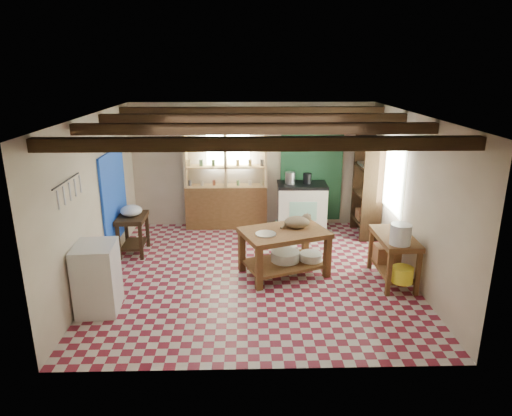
{
  "coord_description": "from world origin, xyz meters",
  "views": [
    {
      "loc": [
        -0.16,
        -6.91,
        3.31
      ],
      "look_at": [
        0.02,
        0.3,
        1.05
      ],
      "focal_mm": 32.0,
      "sensor_mm": 36.0,
      "label": 1
    }
  ],
  "objects_px": {
    "prep_table": "(133,235)",
    "right_counter": "(393,258)",
    "cat": "(297,222)",
    "stove": "(301,206)",
    "white_cabinet": "(97,278)",
    "work_table": "(284,252)"
  },
  "relations": [
    {
      "from": "stove",
      "to": "right_counter",
      "type": "height_order",
      "value": "stove"
    },
    {
      "from": "stove",
      "to": "right_counter",
      "type": "bearing_deg",
      "value": -63.47
    },
    {
      "from": "work_table",
      "to": "prep_table",
      "type": "distance_m",
      "value": 2.83
    },
    {
      "from": "stove",
      "to": "prep_table",
      "type": "distance_m",
      "value": 3.45
    },
    {
      "from": "work_table",
      "to": "white_cabinet",
      "type": "relative_size",
      "value": 1.37
    },
    {
      "from": "stove",
      "to": "cat",
      "type": "distance_m",
      "value": 2.08
    },
    {
      "from": "stove",
      "to": "cat",
      "type": "relative_size",
      "value": 2.4
    },
    {
      "from": "work_table",
      "to": "right_counter",
      "type": "xyz_separation_m",
      "value": [
        1.71,
        -0.31,
        0.01
      ]
    },
    {
      "from": "prep_table",
      "to": "right_counter",
      "type": "height_order",
      "value": "right_counter"
    },
    {
      "from": "prep_table",
      "to": "right_counter",
      "type": "xyz_separation_m",
      "value": [
        4.38,
        -1.25,
        0.03
      ]
    },
    {
      "from": "right_counter",
      "to": "cat",
      "type": "bearing_deg",
      "value": 162.6
    },
    {
      "from": "white_cabinet",
      "to": "right_counter",
      "type": "distance_m",
      "value": 4.47
    },
    {
      "from": "work_table",
      "to": "cat",
      "type": "height_order",
      "value": "cat"
    },
    {
      "from": "work_table",
      "to": "right_counter",
      "type": "bearing_deg",
      "value": -31.07
    },
    {
      "from": "right_counter",
      "to": "work_table",
      "type": "bearing_deg",
      "value": 168.95
    },
    {
      "from": "stove",
      "to": "white_cabinet",
      "type": "distance_m",
      "value": 4.59
    },
    {
      "from": "cat",
      "to": "right_counter",
      "type": "bearing_deg",
      "value": -47.41
    },
    {
      "from": "stove",
      "to": "right_counter",
      "type": "relative_size",
      "value": 0.93
    },
    {
      "from": "prep_table",
      "to": "cat",
      "type": "bearing_deg",
      "value": -16.33
    },
    {
      "from": "white_cabinet",
      "to": "right_counter",
      "type": "height_order",
      "value": "white_cabinet"
    },
    {
      "from": "work_table",
      "to": "stove",
      "type": "bearing_deg",
      "value": 55.06
    },
    {
      "from": "white_cabinet",
      "to": "cat",
      "type": "relative_size",
      "value": 2.33
    }
  ]
}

